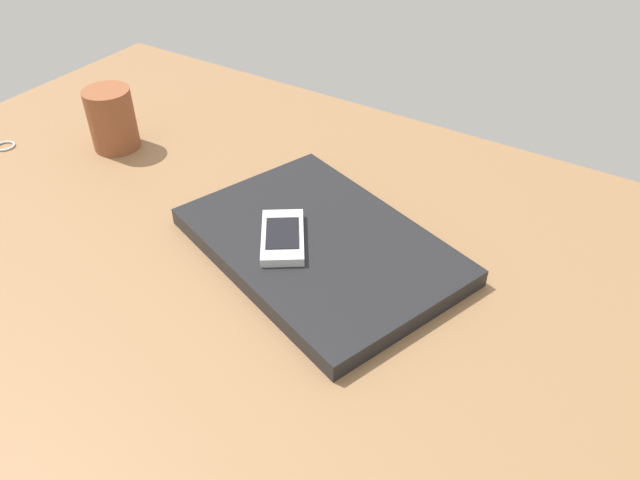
# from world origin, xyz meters

# --- Properties ---
(desk_surface) EXTENTS (1.20, 0.80, 0.03)m
(desk_surface) POSITION_xyz_m (0.00, 0.00, 0.01)
(desk_surface) COLOR olive
(desk_surface) RESTS_ON ground
(laptop_closed) EXTENTS (0.39, 0.33, 0.02)m
(laptop_closed) POSITION_xyz_m (-0.10, -0.02, 0.04)
(laptop_closed) COLOR black
(laptop_closed) RESTS_ON desk_surface
(cell_phone_on_laptop) EXTENTS (0.10, 0.11, 0.01)m
(cell_phone_on_laptop) POSITION_xyz_m (-0.06, 0.01, 0.06)
(cell_phone_on_laptop) COLOR silver
(cell_phone_on_laptop) RESTS_ON laptop_closed
(pen_cup) EXTENTS (0.07, 0.07, 0.09)m
(pen_cup) POSITION_xyz_m (0.31, -0.07, 0.08)
(pen_cup) COLOR brown
(pen_cup) RESTS_ON desk_surface
(key_ring) EXTENTS (0.03, 0.03, 0.00)m
(key_ring) POSITION_xyz_m (0.46, 0.03, 0.03)
(key_ring) COLOR silver
(key_ring) RESTS_ON desk_surface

